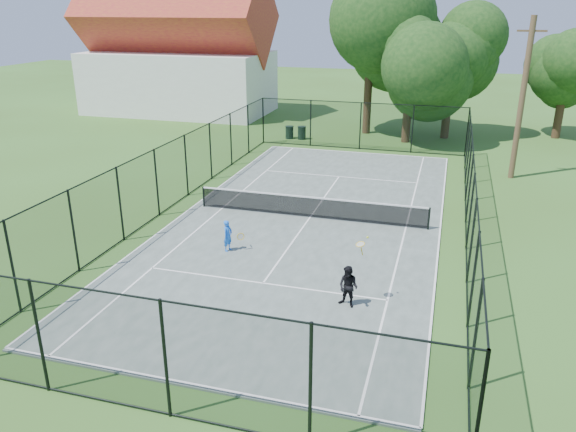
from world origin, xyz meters
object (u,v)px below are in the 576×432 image
(tennis_net, at_px, (310,206))
(player_blue, at_px, (228,236))
(utility_pole, at_px, (522,99))
(trash_bin_left, at_px, (289,132))
(trash_bin_right, at_px, (302,133))
(player_black, at_px, (348,286))

(tennis_net, bearing_deg, player_blue, -116.45)
(tennis_net, distance_m, utility_pole, 13.14)
(trash_bin_left, bearing_deg, trash_bin_right, 1.30)
(tennis_net, distance_m, player_blue, 4.72)
(trash_bin_left, relative_size, player_blue, 0.73)
(tennis_net, distance_m, player_black, 7.69)
(player_black, bearing_deg, trash_bin_right, 108.41)
(tennis_net, xyz_separation_m, utility_pole, (8.87, 9.00, 3.61))
(tennis_net, relative_size, trash_bin_right, 11.22)
(trash_bin_left, xyz_separation_m, utility_pole, (14.03, -5.67, 3.75))
(trash_bin_left, height_order, utility_pole, utility_pole)
(trash_bin_left, distance_m, trash_bin_right, 0.88)
(utility_pole, relative_size, player_black, 3.81)
(player_black, bearing_deg, tennis_net, 112.72)
(tennis_net, xyz_separation_m, player_blue, (-2.10, -4.23, 0.08))
(player_blue, distance_m, player_black, 5.82)
(trash_bin_left, distance_m, player_black, 23.23)
(trash_bin_right, bearing_deg, player_blue, -83.44)
(player_black, bearing_deg, trash_bin_left, 110.48)
(tennis_net, bearing_deg, trash_bin_right, 106.24)
(utility_pole, height_order, player_black, utility_pole)
(trash_bin_right, distance_m, player_black, 22.96)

